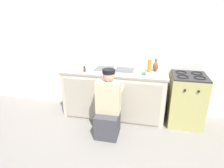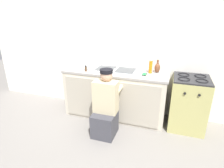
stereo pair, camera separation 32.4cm
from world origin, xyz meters
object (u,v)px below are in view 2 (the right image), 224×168
object	(u,v)px
sink_double_basin	(115,70)
soap_bottle_orange	(151,67)
spice_bottle_pepper	(86,68)
vase_decorative	(157,68)
stove_range	(188,103)
dish_rack_tray	(85,67)
plumber_person	(105,109)
cell_phone	(144,74)

from	to	relation	value
sink_double_basin	soap_bottle_orange	world-z (taller)	soap_bottle_orange
spice_bottle_pepper	vase_decorative	bearing A→B (deg)	14.66
spice_bottle_pepper	vase_decorative	size ratio (longest dim) A/B	0.46
stove_range	spice_bottle_pepper	world-z (taller)	spice_bottle_pepper
sink_double_basin	vase_decorative	bearing A→B (deg)	11.17
stove_range	dish_rack_tray	xyz separation A→B (m)	(-1.93, 0.01, 0.47)
sink_double_basin	stove_range	size ratio (longest dim) A/B	0.86
stove_range	plumber_person	size ratio (longest dim) A/B	0.84
sink_double_basin	dish_rack_tray	xyz separation A→B (m)	(-0.62, 0.01, 0.01)
soap_bottle_orange	sink_double_basin	bearing A→B (deg)	-172.79
plumber_person	vase_decorative	distance (m)	1.17
spice_bottle_pepper	soap_bottle_orange	world-z (taller)	soap_bottle_orange
dish_rack_tray	vase_decorative	size ratio (longest dim) A/B	1.22
sink_double_basin	cell_phone	world-z (taller)	sink_double_basin
plumber_person	spice_bottle_pepper	size ratio (longest dim) A/B	10.52
stove_range	spice_bottle_pepper	distance (m)	1.89
soap_bottle_orange	cell_phone	world-z (taller)	soap_bottle_orange
stove_range	cell_phone	xyz separation A→B (m)	(-0.77, -0.04, 0.45)
plumber_person	vase_decorative	bearing A→B (deg)	47.85
stove_range	soap_bottle_orange	size ratio (longest dim) A/B	3.72
sink_double_basin	plumber_person	size ratio (longest dim) A/B	0.72
dish_rack_tray	cell_phone	bearing A→B (deg)	-2.63
sink_double_basin	vase_decorative	xyz separation A→B (m)	(0.73, 0.14, 0.07)
sink_double_basin	vase_decorative	distance (m)	0.75
plumber_person	soap_bottle_orange	bearing A→B (deg)	50.28
spice_bottle_pepper	vase_decorative	distance (m)	1.28
stove_range	vase_decorative	distance (m)	0.80
plumber_person	soap_bottle_orange	world-z (taller)	soap_bottle_orange
stove_range	plumber_person	distance (m)	1.42
stove_range	dish_rack_tray	world-z (taller)	dish_rack_tray
stove_range	plumber_person	world-z (taller)	plumber_person
vase_decorative	stove_range	bearing A→B (deg)	-14.21
vase_decorative	spice_bottle_pepper	bearing A→B (deg)	-165.34
sink_double_basin	plumber_person	bearing A→B (deg)	-87.32
sink_double_basin	cell_phone	bearing A→B (deg)	-4.80
plumber_person	vase_decorative	xyz separation A→B (m)	(0.70, 0.77, 0.54)
soap_bottle_orange	cell_phone	distance (m)	0.18
soap_bottle_orange	cell_phone	size ratio (longest dim) A/B	1.79
sink_double_basin	soap_bottle_orange	xyz separation A→B (m)	(0.62, 0.08, 0.09)
plumber_person	dish_rack_tray	bearing A→B (deg)	135.60
soap_bottle_orange	vase_decorative	bearing A→B (deg)	30.44
plumber_person	vase_decorative	size ratio (longest dim) A/B	4.80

